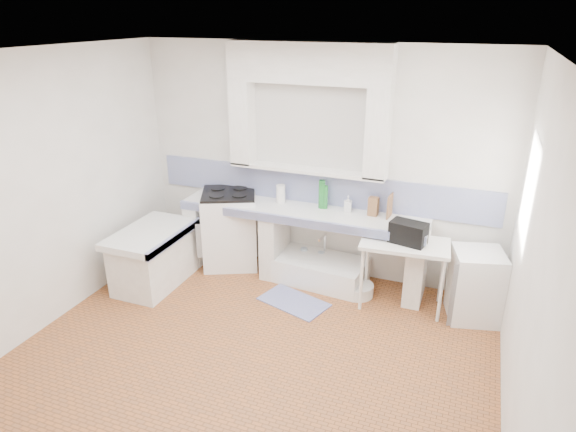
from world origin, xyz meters
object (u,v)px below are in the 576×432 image
(stove, at_px, (230,229))
(side_table, at_px, (402,274))
(sink, at_px, (319,271))
(fridge, at_px, (475,285))

(stove, bearing_deg, side_table, -31.20)
(sink, height_order, side_table, side_table)
(stove, xyz_separation_m, side_table, (2.26, -0.25, -0.09))
(stove, xyz_separation_m, fridge, (3.03, -0.20, -0.09))
(stove, relative_size, sink, 0.85)
(sink, relative_size, fridge, 1.45)
(side_table, distance_m, fridge, 0.77)
(stove, relative_size, fridge, 1.23)
(stove, bearing_deg, sink, -26.81)
(side_table, bearing_deg, fridge, -0.91)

